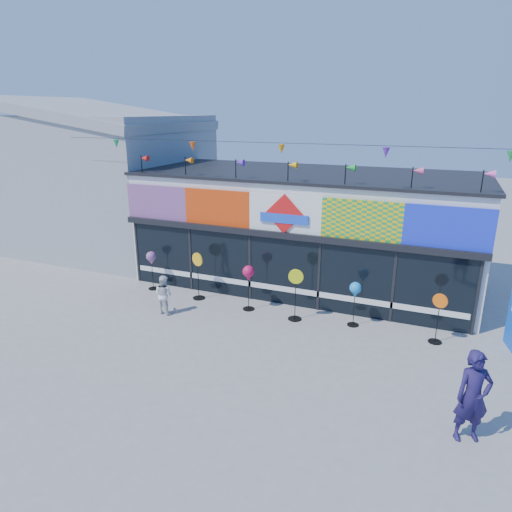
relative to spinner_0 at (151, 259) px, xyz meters
The scene contains 11 objects.
ground 5.72m from the spinner_0, 30.84° to the right, with size 80.00×80.00×0.00m, color gray.
kite_shop 5.78m from the spinner_0, 32.50° to the left, with size 16.00×5.70×5.31m.
neighbour_building 6.94m from the spinner_0, 141.50° to the left, with size 8.18×7.20×6.87m.
spinner_0 is the anchor object (origin of this frame).
spinner_1 1.99m from the spinner_0, ahead, with size 0.46×0.42×1.65m.
spinner_2 3.94m from the spinner_0, ahead, with size 0.38×0.38×1.51m.
spinner_3 5.58m from the spinner_0, ahead, with size 0.46×0.42×1.65m.
spinner_4 7.31m from the spinner_0, ahead, with size 0.35×0.35×1.39m.
spinner_5 9.66m from the spinner_0, ahead, with size 0.40×0.37×1.47m.
adult_man 11.23m from the spinner_0, 22.74° to the right, with size 0.70×0.46×1.92m, color #1F1646.
child 2.28m from the spinner_0, 46.16° to the right, with size 0.62×0.36×1.27m, color white.
Camera 1 is at (4.55, -10.01, 6.20)m, focal length 32.00 mm.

